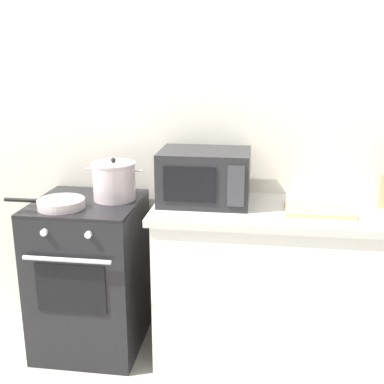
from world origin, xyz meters
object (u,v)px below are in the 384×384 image
at_px(stock_pot, 114,181).
at_px(frying_pan, 60,204).
at_px(cutting_board, 319,209).
at_px(microwave, 205,177).
at_px(stove, 90,275).

relative_size(stock_pot, frying_pan, 0.73).
height_order(stock_pot, cutting_board, stock_pot).
bearing_deg(microwave, cutting_board, -7.09).
distance_m(frying_pan, cutting_board, 1.41).
xyz_separation_m(stove, frying_pan, (-0.10, -0.14, 0.48)).
bearing_deg(microwave, frying_pan, -164.36).
bearing_deg(frying_pan, cutting_board, 5.64).
distance_m(stock_pot, microwave, 0.52).
xyz_separation_m(stove, cutting_board, (1.30, 0.00, 0.47)).
bearing_deg(stock_pot, cutting_board, -3.17).
relative_size(stock_pot, cutting_board, 0.93).
height_order(stove, cutting_board, cutting_board).
xyz_separation_m(stove, microwave, (0.68, 0.08, 0.61)).
relative_size(stove, stock_pot, 2.76).
bearing_deg(cutting_board, stock_pot, 176.83).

